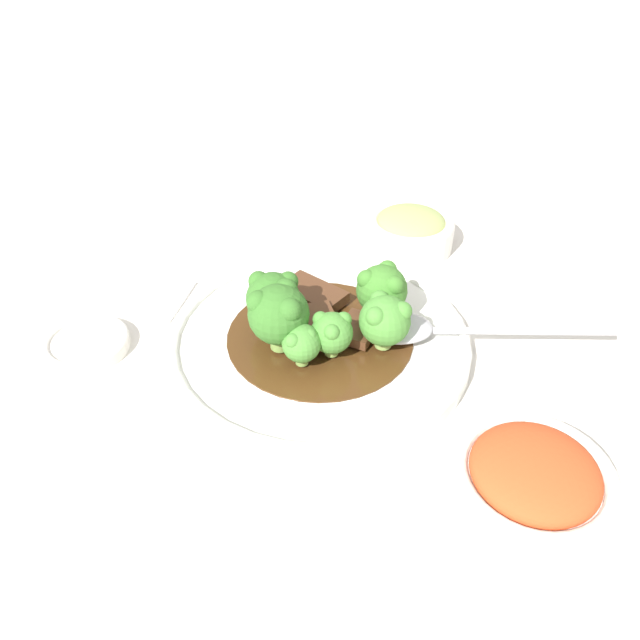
% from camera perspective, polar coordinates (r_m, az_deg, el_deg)
% --- Properties ---
extents(ground_plane, '(4.00, 4.00, 0.00)m').
position_cam_1_polar(ground_plane, '(0.60, 0.00, -2.54)').
color(ground_plane, silver).
extents(main_plate, '(0.29, 0.29, 0.02)m').
position_cam_1_polar(main_plate, '(0.60, 0.00, -1.81)').
color(main_plate, white).
rests_on(main_plate, ground_plane).
extents(beef_strip_0, '(0.04, 0.05, 0.01)m').
position_cam_1_polar(beef_strip_0, '(0.59, 3.52, -0.81)').
color(beef_strip_0, '#56331E').
rests_on(beef_strip_0, main_plate).
extents(beef_strip_1, '(0.05, 0.06, 0.02)m').
position_cam_1_polar(beef_strip_1, '(0.58, -0.35, -0.76)').
color(beef_strip_1, '#56331E').
rests_on(beef_strip_1, main_plate).
extents(beef_strip_2, '(0.08, 0.06, 0.01)m').
position_cam_1_polar(beef_strip_2, '(0.63, -0.65, 2.43)').
color(beef_strip_2, '#56331E').
rests_on(beef_strip_2, main_plate).
extents(broccoli_floret_0, '(0.05, 0.05, 0.05)m').
position_cam_1_polar(broccoli_floret_0, '(0.56, 5.95, 0.05)').
color(broccoli_floret_0, '#8EB756').
rests_on(broccoli_floret_0, main_plate).
extents(broccoli_floret_1, '(0.04, 0.04, 0.04)m').
position_cam_1_polar(broccoli_floret_1, '(0.55, 1.09, -1.11)').
color(broccoli_floret_1, '#7FA84C').
rests_on(broccoli_floret_1, main_plate).
extents(broccoli_floret_2, '(0.06, 0.06, 0.07)m').
position_cam_1_polar(broccoli_floret_2, '(0.55, -3.81, 0.63)').
color(broccoli_floret_2, '#7FA84C').
rests_on(broccoli_floret_2, main_plate).
extents(broccoli_floret_3, '(0.03, 0.03, 0.04)m').
position_cam_1_polar(broccoli_floret_3, '(0.54, -1.71, -2.06)').
color(broccoli_floret_3, '#7FA84C').
rests_on(broccoli_floret_3, main_plate).
extents(broccoli_floret_4, '(0.05, 0.05, 0.06)m').
position_cam_1_polar(broccoli_floret_4, '(0.58, -4.29, 2.06)').
color(broccoli_floret_4, '#7FA84C').
rests_on(broccoli_floret_4, main_plate).
extents(broccoli_floret_5, '(0.05, 0.05, 0.06)m').
position_cam_1_polar(broccoli_floret_5, '(0.59, 5.68, 2.83)').
color(broccoli_floret_5, '#7FA84C').
rests_on(broccoli_floret_5, main_plate).
extents(serving_spoon, '(0.24, 0.07, 0.01)m').
position_cam_1_polar(serving_spoon, '(0.59, 8.73, -0.72)').
color(serving_spoon, '#B7B7BC').
rests_on(serving_spoon, main_plate).
extents(side_bowl_kimchi, '(0.12, 0.12, 0.06)m').
position_cam_1_polar(side_bowl_kimchi, '(0.48, 18.67, -14.19)').
color(side_bowl_kimchi, white).
rests_on(side_bowl_kimchi, ground_plane).
extents(side_bowl_appetizer, '(0.10, 0.10, 0.05)m').
position_cam_1_polar(side_bowl_appetizer, '(0.75, 8.25, 8.18)').
color(side_bowl_appetizer, white).
rests_on(side_bowl_appetizer, ground_plane).
extents(sauce_dish, '(0.08, 0.08, 0.01)m').
position_cam_1_polar(sauce_dish, '(0.64, -20.52, -1.99)').
color(sauce_dish, white).
rests_on(sauce_dish, ground_plane).
extents(paper_napkin, '(0.11, 0.07, 0.01)m').
position_cam_1_polar(paper_napkin, '(0.70, -16.48, 2.27)').
color(paper_napkin, white).
rests_on(paper_napkin, ground_plane).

